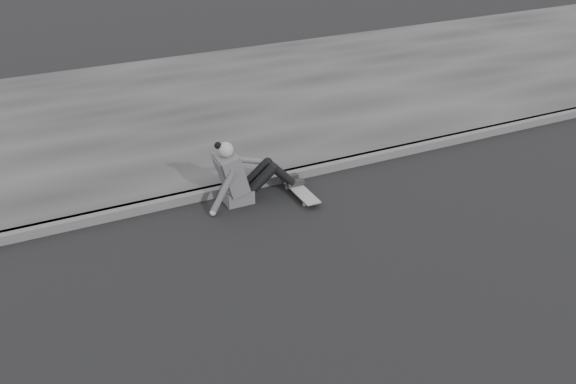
% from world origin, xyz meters
% --- Properties ---
extents(ground, '(80.00, 80.00, 0.00)m').
position_xyz_m(ground, '(0.00, 0.00, 0.00)').
color(ground, black).
rests_on(ground, ground).
extents(curb, '(24.00, 0.16, 0.12)m').
position_xyz_m(curb, '(0.00, 2.58, 0.06)').
color(curb, '#505050').
rests_on(curb, ground).
extents(sidewalk, '(24.00, 6.00, 0.12)m').
position_xyz_m(sidewalk, '(0.00, 5.60, 0.06)').
color(sidewalk, '#343434').
rests_on(sidewalk, ground).
extents(skateboard, '(0.20, 0.78, 0.09)m').
position_xyz_m(skateboard, '(-1.70, 2.06, 0.07)').
color(skateboard, '#9D9C97').
rests_on(skateboard, ground).
extents(seated_woman, '(1.38, 0.46, 0.88)m').
position_xyz_m(seated_woman, '(-2.44, 2.31, 0.36)').
color(seated_woman, '#4D4D50').
rests_on(seated_woman, ground).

